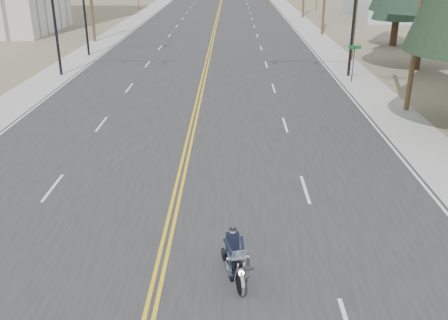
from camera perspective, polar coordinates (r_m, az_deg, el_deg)
road at (r=76.25m, az=-0.75°, el=15.99°), size 20.00×200.00×0.01m
sidewalk_left at (r=77.42m, az=-9.63°, el=15.80°), size 3.00×200.00×0.01m
sidewalk_right at (r=76.81m, az=8.20°, el=15.83°), size 3.00×200.00×0.01m
traffic_mast_left at (r=39.49m, az=-16.07°, el=16.33°), size 7.10×0.26×7.00m
traffic_mast_right at (r=38.54m, az=11.66°, el=16.59°), size 7.10×0.26×7.00m
traffic_mast_far at (r=47.27m, az=-13.73°, el=17.35°), size 6.10×0.26×7.00m
street_sign at (r=37.41m, az=14.62°, el=11.30°), size 0.90×0.06×2.62m
utility_pole_b at (r=30.69m, az=21.61°, el=16.10°), size 2.20×0.30×11.50m
motorcyclist at (r=14.25m, az=1.24°, el=-10.86°), size 1.24×2.09×1.53m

